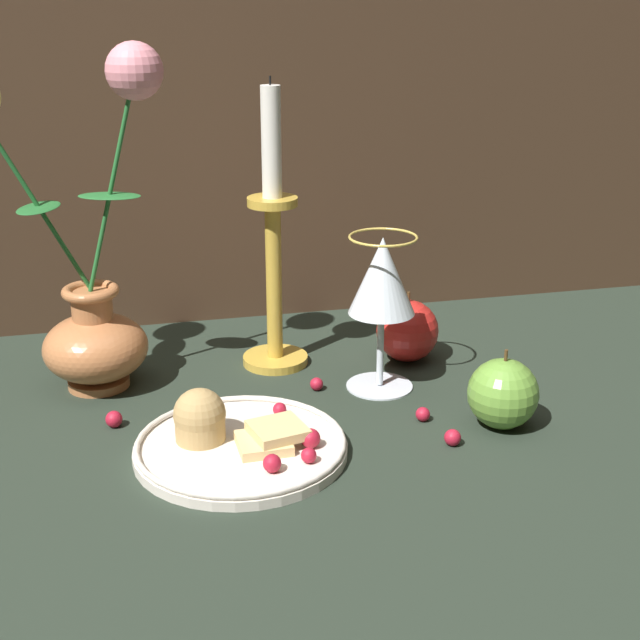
{
  "coord_description": "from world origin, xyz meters",
  "views": [
    {
      "loc": [
        -0.16,
        -0.86,
        0.44
      ],
      "look_at": [
        0.05,
        0.02,
        0.1
      ],
      "focal_mm": 50.0,
      "sensor_mm": 36.0,
      "label": 1
    }
  ],
  "objects_px": {
    "wine_glass": "(382,282)",
    "vase": "(84,279)",
    "apple_beside_vase": "(407,331)",
    "apple_near_glass": "(503,394)",
    "candlestick": "(273,255)",
    "plate_with_pastries": "(235,440)"
  },
  "relations": [
    {
      "from": "wine_glass",
      "to": "vase",
      "type": "bearing_deg",
      "value": 166.17
    },
    {
      "from": "apple_beside_vase",
      "to": "apple_near_glass",
      "type": "xyz_separation_m",
      "value": [
        0.04,
        -0.2,
        -0.0
      ]
    },
    {
      "from": "apple_near_glass",
      "to": "candlestick",
      "type": "bearing_deg",
      "value": 132.36
    },
    {
      "from": "plate_with_pastries",
      "to": "candlestick",
      "type": "bearing_deg",
      "value": 69.29
    },
    {
      "from": "apple_beside_vase",
      "to": "apple_near_glass",
      "type": "relative_size",
      "value": 1.03
    },
    {
      "from": "vase",
      "to": "plate_with_pastries",
      "type": "relative_size",
      "value": 1.81
    },
    {
      "from": "vase",
      "to": "wine_glass",
      "type": "relative_size",
      "value": 2.12
    },
    {
      "from": "plate_with_pastries",
      "to": "candlestick",
      "type": "distance_m",
      "value": 0.26
    },
    {
      "from": "plate_with_pastries",
      "to": "candlestick",
      "type": "relative_size",
      "value": 0.62
    },
    {
      "from": "wine_glass",
      "to": "apple_beside_vase",
      "type": "relative_size",
      "value": 2.03
    },
    {
      "from": "plate_with_pastries",
      "to": "apple_near_glass",
      "type": "relative_size",
      "value": 2.45
    },
    {
      "from": "vase",
      "to": "candlestick",
      "type": "height_order",
      "value": "vase"
    },
    {
      "from": "vase",
      "to": "apple_near_glass",
      "type": "distance_m",
      "value": 0.48
    },
    {
      "from": "vase",
      "to": "plate_with_pastries",
      "type": "distance_m",
      "value": 0.27
    },
    {
      "from": "vase",
      "to": "plate_with_pastries",
      "type": "height_order",
      "value": "vase"
    },
    {
      "from": "wine_glass",
      "to": "candlestick",
      "type": "height_order",
      "value": "candlestick"
    },
    {
      "from": "apple_beside_vase",
      "to": "apple_near_glass",
      "type": "distance_m",
      "value": 0.2
    },
    {
      "from": "plate_with_pastries",
      "to": "apple_beside_vase",
      "type": "xyz_separation_m",
      "value": [
        0.24,
        0.19,
        0.02
      ]
    },
    {
      "from": "plate_with_pastries",
      "to": "apple_near_glass",
      "type": "distance_m",
      "value": 0.28
    },
    {
      "from": "plate_with_pastries",
      "to": "apple_beside_vase",
      "type": "height_order",
      "value": "apple_beside_vase"
    },
    {
      "from": "apple_beside_vase",
      "to": "apple_near_glass",
      "type": "height_order",
      "value": "apple_beside_vase"
    },
    {
      "from": "candlestick",
      "to": "apple_near_glass",
      "type": "bearing_deg",
      "value": -47.64
    }
  ]
}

